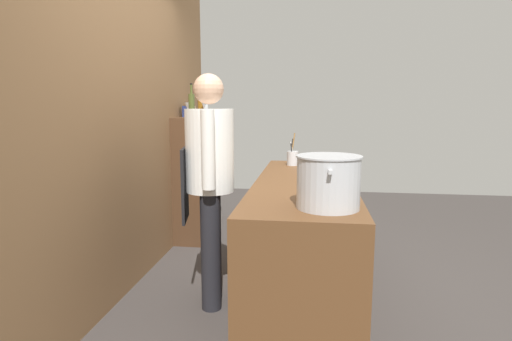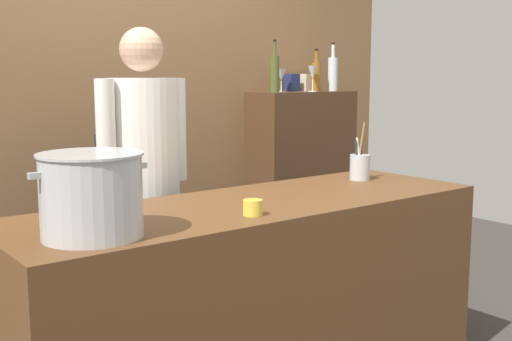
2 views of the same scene
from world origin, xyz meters
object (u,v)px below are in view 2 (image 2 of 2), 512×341
butter_jar (253,208)px  wine_glass_short (281,76)px  wine_bottle_amber (316,76)px  wine_glass_tall (313,74)px  spice_tin_navy (292,83)px  chef (144,172)px  spice_tin_cream (306,82)px  wine_bottle_clear (333,73)px  stockpot_large (92,195)px  utensil_crock (360,166)px  wine_bottle_olive (275,73)px

butter_jar → wine_glass_short: (1.35, 1.43, 0.50)m
wine_bottle_amber → wine_glass_tall: (-0.09, -0.06, 0.02)m
butter_jar → spice_tin_navy: bearing=45.0°
wine_glass_tall → butter_jar: bearing=-139.3°
chef → spice_tin_cream: size_ratio=13.85×
chef → wine_glass_short: bearing=-168.9°
wine_glass_tall → wine_bottle_amber: bearing=33.5°
spice_tin_cream → butter_jar: bearing=-137.6°
wine_bottle_amber → wine_bottle_clear: (0.15, -0.01, 0.02)m
wine_bottle_amber → wine_glass_tall: size_ratio=1.66×
spice_tin_navy → spice_tin_cream: size_ratio=1.00×
butter_jar → wine_glass_tall: size_ratio=0.44×
stockpot_large → utensil_crock: bearing=9.5°
wine_bottle_clear → wine_glass_short: wine_bottle_clear is taller
wine_glass_tall → spice_tin_navy: wine_glass_tall is taller
wine_bottle_olive → butter_jar: bearing=-132.1°
butter_jar → wine_bottle_clear: wine_bottle_clear is taller
chef → stockpot_large: size_ratio=4.07×
wine_bottle_olive → spice_tin_cream: 0.41m
wine_bottle_amber → wine_glass_short: size_ratio=1.88×
chef → wine_bottle_amber: (1.60, 0.49, 0.46)m
spice_tin_cream → spice_tin_navy: bearing=174.1°
wine_bottle_olive → wine_glass_short: size_ratio=2.20×
chef → wine_glass_short: (1.35, 0.56, 0.46)m
butter_jar → chef: bearing=90.1°
wine_bottle_clear → stockpot_large: bearing=-151.6°
wine_glass_tall → spice_tin_cream: 0.20m
spice_tin_navy → wine_glass_short: bearing=-159.1°
spice_tin_cream → utensil_crock: bearing=-120.2°
utensil_crock → wine_glass_tall: size_ratio=1.70×
butter_jar → spice_tin_navy: spice_tin_navy is taller
wine_bottle_amber → spice_tin_navy: wine_bottle_amber is taller
spice_tin_navy → wine_bottle_clear: bearing=-26.9°
wine_bottle_amber → wine_bottle_olive: size_ratio=0.85×
chef → wine_bottle_clear: bearing=-176.1°
utensil_crock → wine_bottle_clear: (0.80, 1.02, 0.47)m
wine_glass_short → spice_tin_cream: size_ratio=1.29×
wine_bottle_olive → chef: bearing=-158.6°
stockpot_large → utensil_crock: (1.57, 0.26, -0.07)m
utensil_crock → stockpot_large: bearing=-170.5°
spice_tin_navy → wine_bottle_olive: bearing=-153.5°
chef → butter_jar: bearing=78.7°
butter_jar → wine_bottle_amber: bearing=40.4°
stockpot_large → wine_bottle_olive: (1.84, 1.29, 0.41)m
wine_bottle_clear → spice_tin_cream: size_ratio=2.80×
chef → utensil_crock: bearing=138.8°
wine_bottle_olive → spice_tin_cream: size_ratio=2.83×
spice_tin_navy → spice_tin_cream: same height
wine_glass_short → stockpot_large: bearing=-145.3°
wine_bottle_amber → spice_tin_cream: wine_bottle_amber is taller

